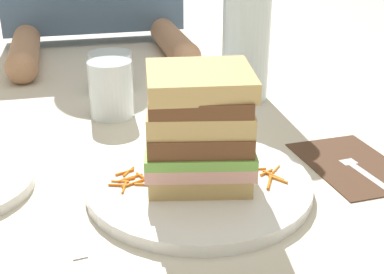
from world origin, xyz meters
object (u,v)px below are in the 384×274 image
(napkin_dark, at_px, (352,164))
(empty_tumbler_0, at_px, (111,72))
(water_bottle, at_px, (247,16))
(fork, at_px, (363,170))
(knife, at_px, (67,210))
(juice_glass, at_px, (206,97))
(empty_tumbler_1, at_px, (111,89))
(sandwich, at_px, (198,127))
(main_plate, at_px, (198,183))

(napkin_dark, relative_size, empty_tumbler_0, 2.11)
(napkin_dark, relative_size, water_bottle, 0.52)
(fork, bearing_deg, empty_tumbler_0, 124.46)
(napkin_dark, xyz_separation_m, knife, (-0.37, -0.03, 0.00))
(napkin_dark, height_order, juice_glass, juice_glass)
(juice_glass, xyz_separation_m, empty_tumbler_0, (-0.13, 0.18, -0.00))
(fork, distance_m, water_bottle, 0.34)
(knife, distance_m, empty_tumbler_1, 0.29)
(sandwich, xyz_separation_m, knife, (-0.16, -0.01, -0.08))
(sandwich, xyz_separation_m, water_bottle, (0.16, 0.29, 0.06))
(main_plate, xyz_separation_m, sandwich, (0.00, -0.00, 0.07))
(knife, height_order, juice_glass, juice_glass)
(napkin_dark, bearing_deg, knife, -175.97)
(sandwich, bearing_deg, empty_tumbler_1, 105.83)
(water_bottle, relative_size, empty_tumbler_0, 4.02)
(napkin_dark, height_order, empty_tumbler_0, empty_tumbler_0)
(napkin_dark, bearing_deg, juice_glass, 125.67)
(main_plate, bearing_deg, sandwich, -81.80)
(juice_glass, height_order, empty_tumbler_1, empty_tumbler_1)
(main_plate, distance_m, water_bottle, 0.36)
(fork, distance_m, knife, 0.37)
(fork, relative_size, water_bottle, 0.52)
(sandwich, relative_size, napkin_dark, 0.85)
(sandwich, distance_m, fork, 0.23)
(sandwich, distance_m, napkin_dark, 0.23)
(napkin_dark, relative_size, juice_glass, 2.01)
(main_plate, relative_size, water_bottle, 0.84)
(fork, bearing_deg, water_bottle, 100.27)
(knife, relative_size, juice_glass, 2.40)
(main_plate, distance_m, empty_tumbler_0, 0.40)
(water_bottle, height_order, empty_tumbler_0, water_bottle)
(juice_glass, bearing_deg, empty_tumbler_0, 125.81)
(napkin_dark, bearing_deg, empty_tumbler_1, 138.48)
(napkin_dark, bearing_deg, main_plate, -177.14)
(napkin_dark, relative_size, knife, 0.84)
(sandwich, bearing_deg, napkin_dark, 2.99)
(main_plate, xyz_separation_m, napkin_dark, (0.21, 0.01, -0.01))
(water_bottle, xyz_separation_m, empty_tumbler_1, (-0.23, -0.03, -0.10))
(juice_glass, bearing_deg, main_plate, -107.55)
(main_plate, height_order, sandwich, sandwich)
(main_plate, relative_size, empty_tumbler_1, 2.98)
(main_plate, relative_size, juice_glass, 3.22)
(sandwich, bearing_deg, main_plate, 98.20)
(main_plate, distance_m, juice_glass, 0.22)
(water_bottle, relative_size, empty_tumbler_1, 3.55)
(fork, height_order, juice_glass, juice_glass)
(water_bottle, xyz_separation_m, empty_tumbler_0, (-0.22, 0.10, -0.11))
(napkin_dark, distance_m, juice_glass, 0.25)
(napkin_dark, xyz_separation_m, empty_tumbler_0, (-0.27, 0.38, 0.03))
(fork, height_order, knife, fork)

